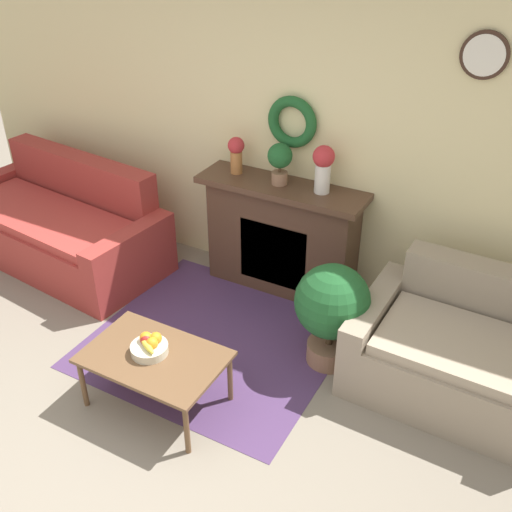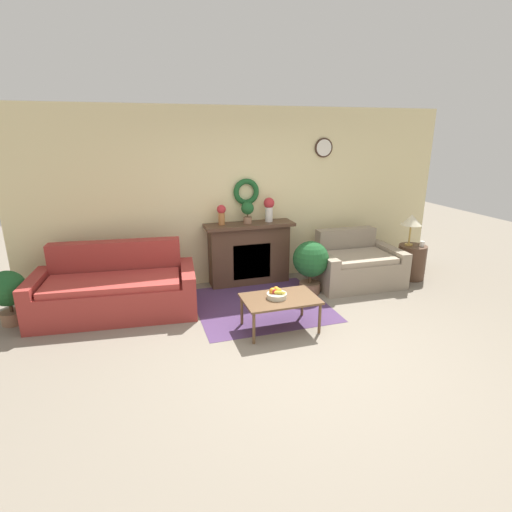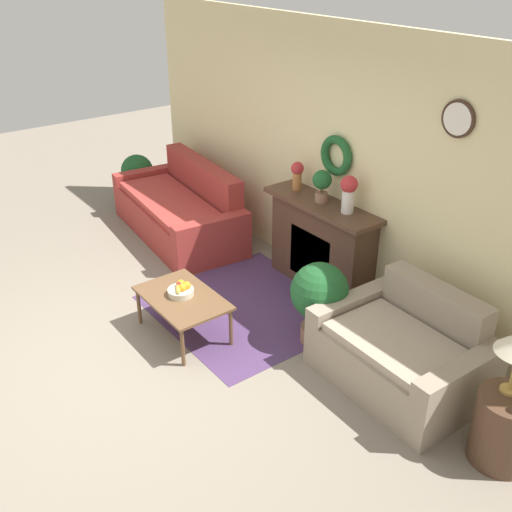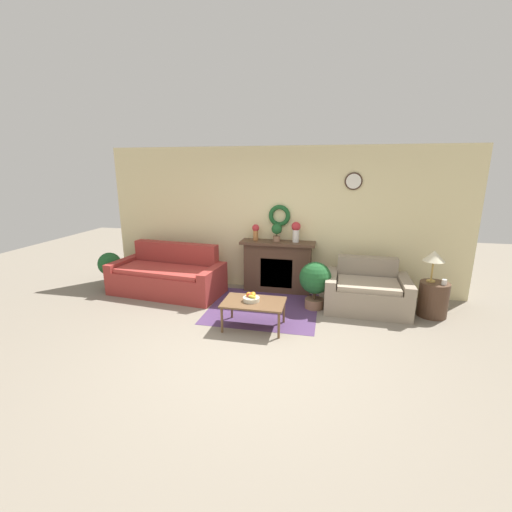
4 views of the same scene
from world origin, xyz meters
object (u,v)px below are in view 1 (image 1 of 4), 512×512
(coffee_table, at_px, (154,360))
(potted_plant_floor_by_loveseat, at_px, (332,307))
(vase_on_mantel_left, at_px, (236,152))
(loveseat_right, at_px, (457,352))
(couch_left, at_px, (60,226))
(fruit_bowl, at_px, (150,346))
(potted_plant_on_mantel, at_px, (280,160))
(vase_on_mantel_right, at_px, (323,166))
(fireplace, at_px, (282,236))

(coffee_table, relative_size, potted_plant_floor_by_loveseat, 1.13)
(vase_on_mantel_left, bearing_deg, coffee_table, -78.59)
(loveseat_right, bearing_deg, potted_plant_floor_by_loveseat, -166.54)
(couch_left, distance_m, fruit_bowl, 2.17)
(fruit_bowl, height_order, potted_plant_on_mantel, potted_plant_on_mantel)
(vase_on_mantel_right, height_order, potted_plant_on_mantel, vase_on_mantel_right)
(fireplace, bearing_deg, fruit_bowl, -94.91)
(potted_plant_on_mantel, bearing_deg, couch_left, -165.42)
(potted_plant_floor_by_loveseat, bearing_deg, vase_on_mantel_right, 120.37)
(fireplace, relative_size, couch_left, 0.64)
(vase_on_mantel_left, relative_size, potted_plant_floor_by_loveseat, 0.38)
(couch_left, bearing_deg, potted_plant_on_mantel, 20.58)
(vase_on_mantel_left, xyz_separation_m, vase_on_mantel_right, (0.76, 0.00, 0.04))
(loveseat_right, xyz_separation_m, potted_plant_floor_by_loveseat, (-0.85, -0.18, 0.19))
(vase_on_mantel_right, bearing_deg, loveseat_right, -22.63)
(vase_on_mantel_right, bearing_deg, vase_on_mantel_left, 180.00)
(potted_plant_floor_by_loveseat, bearing_deg, coffee_table, -131.78)
(coffee_table, xyz_separation_m, vase_on_mantel_left, (-0.33, 1.65, 0.78))
(couch_left, xyz_separation_m, vase_on_mantel_right, (2.34, 0.54, 0.88))
(coffee_table, distance_m, fruit_bowl, 0.10)
(fruit_bowl, xyz_separation_m, potted_plant_on_mantel, (0.11, 1.61, 0.72))
(fruit_bowl, height_order, vase_on_mantel_left, vase_on_mantel_left)
(fireplace, relative_size, potted_plant_on_mantel, 4.16)
(loveseat_right, distance_m, vase_on_mantel_left, 2.26)
(loveseat_right, relative_size, vase_on_mantel_left, 4.50)
(couch_left, xyz_separation_m, potted_plant_floor_by_loveseat, (2.75, -0.17, 0.17))
(coffee_table, distance_m, vase_on_mantel_right, 1.89)
(fruit_bowl, relative_size, potted_plant_floor_by_loveseat, 0.30)
(vase_on_mantel_right, xyz_separation_m, potted_plant_floor_by_loveseat, (0.41, -0.71, -0.71))
(fireplace, xyz_separation_m, fruit_bowl, (-0.14, -1.62, -0.03))
(fireplace, relative_size, vase_on_mantel_right, 3.70)
(loveseat_right, distance_m, potted_plant_floor_by_loveseat, 0.89)
(coffee_table, bearing_deg, vase_on_mantel_right, 75.50)
(loveseat_right, bearing_deg, fruit_bowl, -145.99)
(coffee_table, bearing_deg, fruit_bowl, 156.46)
(fruit_bowl, distance_m, vase_on_mantel_left, 1.79)
(potted_plant_on_mantel, bearing_deg, vase_on_mantel_right, 3.23)
(fruit_bowl, bearing_deg, loveseat_right, 32.33)
(fireplace, xyz_separation_m, potted_plant_on_mantel, (-0.02, -0.01, 0.69))
(coffee_table, bearing_deg, couch_left, 149.94)
(fireplace, distance_m, potted_plant_on_mantel, 0.69)
(potted_plant_on_mantel, bearing_deg, coffee_table, -92.52)
(vase_on_mantel_left, bearing_deg, vase_on_mantel_right, 0.00)
(couch_left, distance_m, vase_on_mantel_left, 1.87)
(vase_on_mantel_left, bearing_deg, fireplace, -0.76)
(vase_on_mantel_left, height_order, vase_on_mantel_right, vase_on_mantel_right)
(fireplace, distance_m, loveseat_right, 1.69)
(couch_left, xyz_separation_m, coffee_table, (1.92, -1.11, 0.06))
(loveseat_right, bearing_deg, vase_on_mantel_left, 167.05)
(couch_left, xyz_separation_m, loveseat_right, (3.61, 0.01, -0.02))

